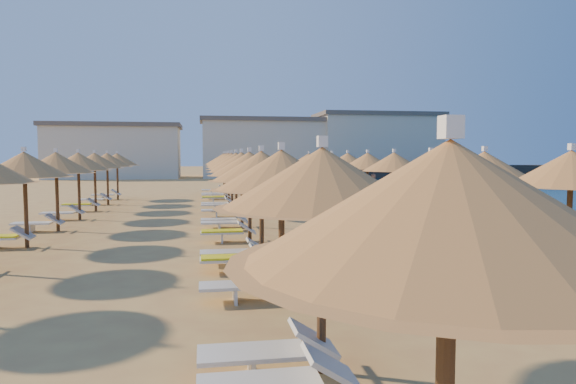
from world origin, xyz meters
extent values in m
plane|color=tan|center=(0.00, 0.00, 0.00)|extent=(220.00, 220.00, 0.00)
cube|color=black|center=(27.08, 43.40, 0.75)|extent=(30.23, 6.57, 1.50)
cube|color=beige|center=(-14.09, 47.68, 3.00)|extent=(15.00, 8.00, 6.00)
cube|color=#59514C|center=(-14.09, 47.68, 6.25)|extent=(15.60, 8.48, 0.50)
cube|color=beige|center=(3.75, 47.78, 3.40)|extent=(15.00, 8.00, 6.80)
cube|color=#59514C|center=(3.75, 47.78, 7.05)|extent=(15.60, 8.48, 0.50)
cube|color=beige|center=(18.44, 47.21, 3.80)|extent=(15.00, 8.00, 7.60)
cube|color=#59514C|center=(18.44, 47.21, 7.85)|extent=(15.60, 8.48, 0.50)
cylinder|color=brown|center=(3.88, -6.77, 1.20)|extent=(0.12, 0.12, 2.40)
cone|color=#AB6731|center=(3.88, -6.77, 2.53)|extent=(2.55, 2.55, 0.76)
cone|color=#AB6731|center=(3.88, -6.77, 2.21)|extent=(2.75, 2.75, 0.12)
cube|color=white|center=(3.88, -6.77, 2.98)|extent=(0.12, 0.12, 0.14)
cylinder|color=brown|center=(3.88, -3.39, 1.20)|extent=(0.12, 0.12, 2.40)
cone|color=#AB6731|center=(3.88, -3.39, 2.53)|extent=(2.55, 2.55, 0.76)
cone|color=#AB6731|center=(3.88, -3.39, 2.21)|extent=(2.75, 2.75, 0.12)
cube|color=white|center=(3.88, -3.39, 2.98)|extent=(0.12, 0.12, 0.14)
cylinder|color=brown|center=(3.88, -0.01, 1.20)|extent=(0.12, 0.12, 2.40)
cone|color=#AB6731|center=(3.88, -0.01, 2.53)|extent=(2.55, 2.55, 0.76)
cone|color=#AB6731|center=(3.88, -0.01, 2.21)|extent=(2.75, 2.75, 0.12)
cube|color=white|center=(3.88, -0.01, 2.98)|extent=(0.12, 0.12, 0.14)
cylinder|color=brown|center=(3.88, 3.37, 1.20)|extent=(0.12, 0.12, 2.40)
cone|color=#AB6731|center=(3.88, 3.37, 2.53)|extent=(2.55, 2.55, 0.76)
cone|color=#AB6731|center=(3.88, 3.37, 2.21)|extent=(2.75, 2.75, 0.12)
cube|color=white|center=(3.88, 3.37, 2.98)|extent=(0.12, 0.12, 0.14)
cylinder|color=brown|center=(3.88, 6.75, 1.20)|extent=(0.12, 0.12, 2.40)
cone|color=#AB6731|center=(3.88, 6.75, 2.53)|extent=(2.55, 2.55, 0.76)
cone|color=#AB6731|center=(3.88, 6.75, 2.21)|extent=(2.75, 2.75, 0.12)
cube|color=white|center=(3.88, 6.75, 2.98)|extent=(0.12, 0.12, 0.14)
cylinder|color=brown|center=(3.88, 10.12, 1.20)|extent=(0.12, 0.12, 2.40)
cone|color=#AB6731|center=(3.88, 10.12, 2.53)|extent=(2.55, 2.55, 0.76)
cone|color=#AB6731|center=(3.88, 10.12, 2.21)|extent=(2.75, 2.75, 0.12)
cube|color=white|center=(3.88, 10.12, 2.98)|extent=(0.12, 0.12, 0.14)
cylinder|color=brown|center=(3.88, 13.50, 1.20)|extent=(0.12, 0.12, 2.40)
cone|color=#AB6731|center=(3.88, 13.50, 2.53)|extent=(2.55, 2.55, 0.76)
cone|color=#AB6731|center=(3.88, 13.50, 2.21)|extent=(2.75, 2.75, 0.12)
cube|color=white|center=(3.88, 13.50, 2.98)|extent=(0.12, 0.12, 0.14)
cylinder|color=brown|center=(3.88, 16.88, 1.20)|extent=(0.12, 0.12, 2.40)
cone|color=#AB6731|center=(3.88, 16.88, 2.53)|extent=(2.55, 2.55, 0.76)
cone|color=#AB6731|center=(3.88, 16.88, 2.21)|extent=(2.75, 2.75, 0.12)
cube|color=white|center=(3.88, 16.88, 2.98)|extent=(0.12, 0.12, 0.14)
cylinder|color=brown|center=(3.88, 20.26, 1.20)|extent=(0.12, 0.12, 2.40)
cone|color=#AB6731|center=(3.88, 20.26, 2.53)|extent=(2.55, 2.55, 0.76)
cone|color=#AB6731|center=(3.88, 20.26, 2.21)|extent=(2.75, 2.75, 0.12)
cube|color=white|center=(3.88, 20.26, 2.98)|extent=(0.12, 0.12, 0.14)
cone|color=#AB6731|center=(-2.29, -13.53, 2.53)|extent=(2.55, 2.55, 0.76)
cone|color=#AB6731|center=(-2.29, -13.53, 2.21)|extent=(2.75, 2.75, 0.12)
cube|color=white|center=(-2.29, -13.53, 2.98)|extent=(0.12, 0.12, 0.14)
cylinder|color=brown|center=(-2.29, -10.15, 1.20)|extent=(0.12, 0.12, 2.40)
cone|color=#AB6731|center=(-2.29, -10.15, 2.53)|extent=(2.55, 2.55, 0.76)
cone|color=#AB6731|center=(-2.29, -10.15, 2.21)|extent=(2.75, 2.75, 0.12)
cube|color=white|center=(-2.29, -10.15, 2.98)|extent=(0.12, 0.12, 0.14)
cylinder|color=brown|center=(-2.29, -6.77, 1.20)|extent=(0.12, 0.12, 2.40)
cone|color=#AB6731|center=(-2.29, -6.77, 2.53)|extent=(2.55, 2.55, 0.76)
cone|color=#AB6731|center=(-2.29, -6.77, 2.21)|extent=(2.75, 2.75, 0.12)
cube|color=white|center=(-2.29, -6.77, 2.98)|extent=(0.12, 0.12, 0.14)
cylinder|color=brown|center=(-2.29, -3.39, 1.20)|extent=(0.12, 0.12, 2.40)
cone|color=#AB6731|center=(-2.29, -3.39, 2.53)|extent=(2.55, 2.55, 0.76)
cone|color=#AB6731|center=(-2.29, -3.39, 2.21)|extent=(2.75, 2.75, 0.12)
cube|color=white|center=(-2.29, -3.39, 2.98)|extent=(0.12, 0.12, 0.14)
cylinder|color=brown|center=(-2.29, -0.01, 1.20)|extent=(0.12, 0.12, 2.40)
cone|color=#AB6731|center=(-2.29, -0.01, 2.53)|extent=(2.55, 2.55, 0.76)
cone|color=#AB6731|center=(-2.29, -0.01, 2.21)|extent=(2.75, 2.75, 0.12)
cube|color=white|center=(-2.29, -0.01, 2.98)|extent=(0.12, 0.12, 0.14)
cylinder|color=brown|center=(-2.29, 3.37, 1.20)|extent=(0.12, 0.12, 2.40)
cone|color=#AB6731|center=(-2.29, 3.37, 2.53)|extent=(2.55, 2.55, 0.76)
cone|color=#AB6731|center=(-2.29, 3.37, 2.21)|extent=(2.75, 2.75, 0.12)
cube|color=white|center=(-2.29, 3.37, 2.98)|extent=(0.12, 0.12, 0.14)
cylinder|color=brown|center=(-2.29, 6.75, 1.20)|extent=(0.12, 0.12, 2.40)
cone|color=#AB6731|center=(-2.29, 6.75, 2.53)|extent=(2.55, 2.55, 0.76)
cone|color=#AB6731|center=(-2.29, 6.75, 2.21)|extent=(2.75, 2.75, 0.12)
cube|color=white|center=(-2.29, 6.75, 2.98)|extent=(0.12, 0.12, 0.14)
cylinder|color=brown|center=(-2.29, 10.12, 1.20)|extent=(0.12, 0.12, 2.40)
cone|color=#AB6731|center=(-2.29, 10.12, 2.53)|extent=(2.55, 2.55, 0.76)
cone|color=#AB6731|center=(-2.29, 10.12, 2.21)|extent=(2.75, 2.75, 0.12)
cube|color=white|center=(-2.29, 10.12, 2.98)|extent=(0.12, 0.12, 0.14)
cylinder|color=brown|center=(-2.29, 13.50, 1.20)|extent=(0.12, 0.12, 2.40)
cone|color=#AB6731|center=(-2.29, 13.50, 2.53)|extent=(2.55, 2.55, 0.76)
cone|color=#AB6731|center=(-2.29, 13.50, 2.21)|extent=(2.75, 2.75, 0.12)
cube|color=white|center=(-2.29, 13.50, 2.98)|extent=(0.12, 0.12, 0.14)
cylinder|color=brown|center=(-2.29, 16.88, 1.20)|extent=(0.12, 0.12, 2.40)
cone|color=#AB6731|center=(-2.29, 16.88, 2.53)|extent=(2.55, 2.55, 0.76)
cone|color=#AB6731|center=(-2.29, 16.88, 2.21)|extent=(2.75, 2.75, 0.12)
cube|color=white|center=(-2.29, 16.88, 2.98)|extent=(0.12, 0.12, 0.14)
cylinder|color=brown|center=(-2.29, 20.26, 1.20)|extent=(0.12, 0.12, 2.40)
cone|color=#AB6731|center=(-2.29, 20.26, 2.53)|extent=(2.55, 2.55, 0.76)
cone|color=#AB6731|center=(-2.29, 20.26, 2.21)|extent=(2.75, 2.75, 0.12)
cube|color=white|center=(-2.29, 20.26, 2.98)|extent=(0.12, 0.12, 0.14)
cylinder|color=brown|center=(-9.04, -0.01, 1.20)|extent=(0.12, 0.12, 2.40)
cone|color=#AB6731|center=(-9.04, -0.01, 2.53)|extent=(2.55, 2.55, 0.76)
cone|color=#AB6731|center=(-9.04, -0.01, 2.21)|extent=(2.75, 2.75, 0.12)
cube|color=white|center=(-9.04, -0.01, 2.98)|extent=(0.12, 0.12, 0.14)
cylinder|color=brown|center=(-9.04, 3.37, 1.20)|extent=(0.12, 0.12, 2.40)
cone|color=#AB6731|center=(-9.04, 3.37, 2.53)|extent=(2.55, 2.55, 0.76)
cone|color=#AB6731|center=(-9.04, 3.37, 2.21)|extent=(2.75, 2.75, 0.12)
cube|color=white|center=(-9.04, 3.37, 2.98)|extent=(0.12, 0.12, 0.14)
cylinder|color=brown|center=(-9.04, 6.75, 1.20)|extent=(0.12, 0.12, 2.40)
cone|color=#AB6731|center=(-9.04, 6.75, 2.53)|extent=(2.55, 2.55, 0.76)
cone|color=#AB6731|center=(-9.04, 6.75, 2.21)|extent=(2.75, 2.75, 0.12)
cube|color=white|center=(-9.04, 6.75, 2.98)|extent=(0.12, 0.12, 0.14)
cylinder|color=brown|center=(-9.04, 10.12, 1.20)|extent=(0.12, 0.12, 2.40)
cone|color=#AB6731|center=(-9.04, 10.12, 2.53)|extent=(2.55, 2.55, 0.76)
cone|color=#AB6731|center=(-9.04, 10.12, 2.21)|extent=(2.75, 2.75, 0.12)
cube|color=white|center=(-9.04, 10.12, 2.98)|extent=(0.12, 0.12, 0.14)
cylinder|color=brown|center=(-9.04, 13.50, 1.20)|extent=(0.12, 0.12, 2.40)
cone|color=#AB6731|center=(-9.04, 13.50, 2.53)|extent=(2.55, 2.55, 0.76)
cone|color=#AB6731|center=(-9.04, 13.50, 2.21)|extent=(2.75, 2.75, 0.12)
cube|color=white|center=(-9.04, 13.50, 2.98)|extent=(0.12, 0.12, 0.14)
cylinder|color=brown|center=(-9.04, 16.88, 1.20)|extent=(0.12, 0.12, 2.40)
cone|color=#AB6731|center=(-9.04, 16.88, 2.53)|extent=(2.55, 2.55, 0.76)
cone|color=#AB6731|center=(-9.04, 16.88, 2.21)|extent=(2.75, 2.75, 0.12)
cube|color=white|center=(-9.04, 16.88, 2.98)|extent=(0.12, 0.12, 0.14)
cube|color=silver|center=(-3.19, -10.15, 0.32)|extent=(1.36, 0.62, 0.06)
cube|color=silver|center=(-3.19, -10.15, 0.16)|extent=(0.06, 0.56, 0.32)
cube|color=silver|center=(-2.39, -10.15, 0.46)|extent=(0.58, 0.62, 0.40)
cube|color=silver|center=(-3.19, -11.05, 0.32)|extent=(1.36, 0.62, 0.06)
cube|color=silver|center=(-2.39, -11.05, 0.46)|extent=(0.58, 0.62, 0.40)
cube|color=silver|center=(3.99, -6.77, 0.46)|extent=(0.58, 0.62, 0.40)
cube|color=silver|center=(4.78, -5.87, 0.32)|extent=(1.36, 0.62, 0.06)
cube|color=silver|center=(4.78, -5.87, 0.16)|extent=(0.06, 0.56, 0.32)
cube|color=silver|center=(3.99, -5.87, 0.46)|extent=(0.58, 0.62, 0.40)
cube|color=silver|center=(-3.19, -6.77, 0.32)|extent=(1.36, 0.62, 0.06)
cube|color=silver|center=(-3.19, -6.77, 0.16)|extent=(0.06, 0.56, 0.32)
cube|color=silver|center=(-2.39, -6.77, 0.46)|extent=(0.58, 0.62, 0.40)
cube|color=silver|center=(4.78, -3.39, 0.32)|extent=(1.36, 0.62, 0.06)
cube|color=silver|center=(4.78, -3.39, 0.16)|extent=(0.06, 0.56, 0.32)
cube|color=silver|center=(3.99, -3.39, 0.46)|extent=(0.58, 0.62, 0.40)
cube|color=silver|center=(-3.19, -3.39, 0.32)|extent=(1.36, 0.62, 0.06)
cube|color=silver|center=(-3.19, -3.39, 0.16)|extent=(0.06, 0.56, 0.32)
cube|color=silver|center=(-2.39, -3.39, 0.46)|extent=(0.58, 0.62, 0.40)
cube|color=silver|center=(-3.19, -4.29, 0.32)|extent=(1.36, 0.62, 0.06)
cube|color=silver|center=(-3.19, -4.29, 0.16)|extent=(0.06, 0.56, 0.32)
cube|color=silver|center=(-2.39, -4.29, 0.46)|extent=(0.58, 0.62, 0.40)
cube|color=yellow|center=(-3.19, -4.29, 0.38)|extent=(1.31, 0.57, 0.05)
cube|color=silver|center=(4.78, -0.01, 0.32)|extent=(1.36, 0.62, 0.06)
cube|color=silver|center=(4.78, -0.01, 0.16)|extent=(0.06, 0.56, 0.32)
cube|color=silver|center=(3.99, -0.01, 0.46)|extent=(0.58, 0.62, 0.40)
cube|color=yellow|center=(4.78, -0.01, 0.38)|extent=(1.31, 0.57, 0.05)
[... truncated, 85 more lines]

